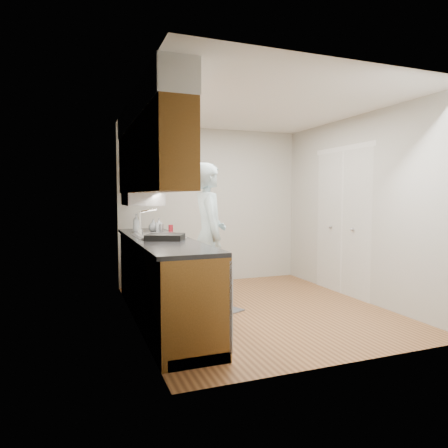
% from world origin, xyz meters
% --- Properties ---
extents(floor, '(3.50, 3.50, 0.00)m').
position_xyz_m(floor, '(0.00, 0.00, 0.00)').
color(floor, '#9E6A3C').
rests_on(floor, ground).
extents(ceiling, '(3.50, 3.50, 0.00)m').
position_xyz_m(ceiling, '(0.00, 0.00, 2.50)').
color(ceiling, white).
rests_on(ceiling, wall_left).
extents(wall_left, '(0.02, 3.50, 2.50)m').
position_xyz_m(wall_left, '(-1.50, 0.00, 1.25)').
color(wall_left, '#B9B7AD').
rests_on(wall_left, floor).
extents(wall_right, '(0.02, 3.50, 2.50)m').
position_xyz_m(wall_right, '(1.50, 0.00, 1.25)').
color(wall_right, '#B9B7AD').
rests_on(wall_right, floor).
extents(wall_back, '(3.00, 0.02, 2.50)m').
position_xyz_m(wall_back, '(0.00, 1.75, 1.25)').
color(wall_back, '#B9B7AD').
rests_on(wall_back, floor).
extents(counter, '(0.64, 2.80, 1.30)m').
position_xyz_m(counter, '(-1.20, -0.00, 0.49)').
color(counter, brown).
rests_on(counter, floor).
extents(upper_cabinets, '(0.47, 2.80, 1.21)m').
position_xyz_m(upper_cabinets, '(-1.33, 0.05, 1.95)').
color(upper_cabinets, brown).
rests_on(upper_cabinets, wall_left).
extents(closet_door, '(0.02, 1.22, 2.05)m').
position_xyz_m(closet_door, '(1.49, 0.30, 1.02)').
color(closet_door, white).
rests_on(closet_door, wall_right).
extents(floor_mat, '(0.75, 0.92, 0.01)m').
position_xyz_m(floor_mat, '(-0.55, 0.24, 0.01)').
color(floor_mat, '#5F5E61').
rests_on(floor_mat, floor).
extents(person, '(0.59, 0.79, 2.04)m').
position_xyz_m(person, '(-0.55, 0.24, 1.04)').
color(person, '#ABC8D0').
rests_on(person, floor_mat).
extents(soap_bottle_a, '(0.12, 0.12, 0.24)m').
position_xyz_m(soap_bottle_a, '(-1.36, 0.79, 1.06)').
color(soap_bottle_a, silver).
rests_on(soap_bottle_a, counter).
extents(soap_bottle_b, '(0.09, 0.09, 0.18)m').
position_xyz_m(soap_bottle_b, '(-1.07, 0.75, 1.03)').
color(soap_bottle_b, silver).
rests_on(soap_bottle_b, counter).
extents(soap_bottle_c, '(0.16, 0.16, 0.16)m').
position_xyz_m(soap_bottle_c, '(-1.13, 0.85, 1.02)').
color(soap_bottle_c, silver).
rests_on(soap_bottle_c, counter).
extents(soda_can, '(0.06, 0.06, 0.11)m').
position_xyz_m(soda_can, '(-0.97, 0.52, 0.99)').
color(soda_can, maroon).
rests_on(soda_can, counter).
extents(steel_can, '(0.07, 0.07, 0.11)m').
position_xyz_m(steel_can, '(-1.05, 0.68, 0.99)').
color(steel_can, '#A5A5AA').
rests_on(steel_can, counter).
extents(dish_rack, '(0.48, 0.45, 0.06)m').
position_xyz_m(dish_rack, '(-1.20, -0.22, 0.97)').
color(dish_rack, black).
rests_on(dish_rack, counter).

